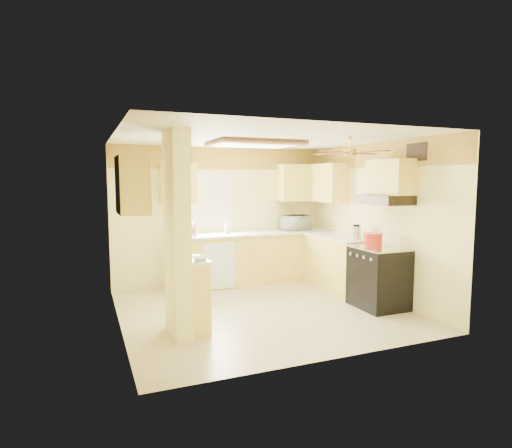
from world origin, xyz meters
name	(u,v)px	position (x,y,z in m)	size (l,w,h in m)	color
floor	(262,310)	(0.00, 0.00, 0.00)	(4.00, 4.00, 0.00)	#C3B187
ceiling	(262,138)	(0.00, 0.00, 2.50)	(4.00, 4.00, 0.00)	white
wall_back	(222,215)	(0.00, 1.90, 1.25)	(4.00, 4.00, 0.00)	#F1E593
wall_front	(333,244)	(0.00, -1.90, 1.25)	(4.00, 4.00, 0.00)	#F1E593
wall_left	(117,232)	(-2.00, 0.00, 1.25)	(3.80, 3.80, 0.00)	#F1E593
wall_right	(375,221)	(2.00, 0.00, 1.25)	(3.80, 3.80, 0.00)	#F1E593
wallpaper_border	(222,158)	(0.00, 1.88, 2.30)	(4.00, 0.02, 0.40)	yellow
partition_column	(177,235)	(-1.35, -0.55, 1.25)	(0.20, 0.70, 2.50)	#F1E593
partition_ledge	(196,297)	(-1.13, -0.55, 0.45)	(0.25, 0.55, 0.90)	#FFE665
ledge_top	(195,260)	(-1.13, -0.55, 0.92)	(0.28, 0.58, 0.04)	silver
lower_cabinets_back	(253,259)	(0.50, 1.60, 0.45)	(3.00, 0.60, 0.90)	#FFE665
lower_cabinets_right	(338,264)	(1.70, 0.60, 0.45)	(0.60, 1.40, 0.90)	#FFE665
countertop_back	(253,234)	(0.50, 1.59, 0.92)	(3.04, 0.64, 0.04)	silver
countertop_right	(338,237)	(1.69, 0.60, 0.92)	(0.64, 1.44, 0.04)	silver
dishwasher_panel	(219,266)	(-0.25, 1.29, 0.43)	(0.58, 0.02, 0.80)	white
window	(209,199)	(-0.25, 1.89, 1.55)	(0.92, 0.02, 1.02)	white
upper_cab_back_left	(178,183)	(-0.85, 1.72, 1.85)	(0.60, 0.35, 0.70)	#FFE665
upper_cab_back_right	(301,183)	(1.55, 1.72, 1.85)	(0.90, 0.35, 0.70)	#FFE665
upper_cab_right	(326,183)	(1.82, 1.25, 1.85)	(0.35, 1.00, 0.70)	#FFE665
upper_cab_left_wall	(132,185)	(-1.82, -0.25, 1.85)	(0.35, 0.75, 0.70)	#FFE665
upper_cab_over_stove	(390,177)	(1.82, -0.55, 1.95)	(0.35, 0.76, 0.52)	#FFE665
stove	(379,277)	(1.67, -0.55, 0.46)	(0.68, 0.77, 0.92)	black
range_hood	(385,200)	(1.74, -0.55, 1.62)	(0.50, 0.76, 0.14)	black
poster_menu	(185,185)	(-1.24, -0.55, 1.85)	(0.02, 0.42, 0.57)	black
poster_nashville	(186,238)	(-1.24, -0.55, 1.20)	(0.02, 0.42, 0.57)	black
ceiling_light_panel	(255,144)	(0.10, 0.50, 2.46)	(1.35, 0.95, 0.06)	brown
ceiling_fan	(350,152)	(1.00, -0.70, 2.29)	(1.15, 1.15, 0.26)	gold
vent_grate	(417,152)	(1.98, -0.90, 2.30)	(0.02, 0.40, 0.25)	black
microwave	(295,223)	(1.40, 1.64, 1.08)	(0.51, 0.35, 0.28)	white
bowl	(200,258)	(-1.10, -0.67, 0.96)	(0.20, 0.20, 0.05)	white
dutch_oven	(373,239)	(1.65, -0.41, 1.01)	(0.29, 0.29, 0.20)	red
kettle	(356,232)	(1.76, 0.17, 1.05)	(0.16, 0.16, 0.24)	silver
dish_rack	(184,231)	(-0.79, 1.63, 1.02)	(0.41, 0.31, 0.23)	tan
utensil_crock	(227,229)	(0.02, 1.67, 1.01)	(0.11, 0.11, 0.21)	white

